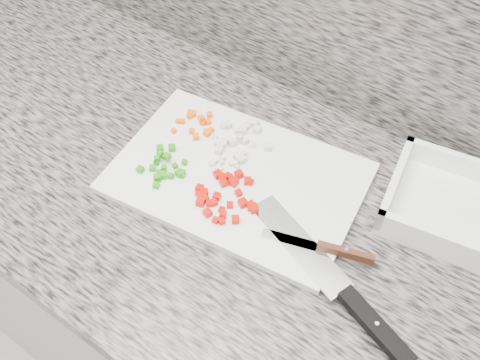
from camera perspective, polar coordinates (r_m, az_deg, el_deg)
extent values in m
cube|color=silver|center=(1.32, -2.16, -13.30)|extent=(3.92, 0.62, 0.86)
cube|color=#67625A|center=(0.94, -2.96, -1.30)|extent=(3.96, 0.64, 0.04)
cube|color=silver|center=(0.93, -0.30, 0.29)|extent=(0.45, 0.33, 0.01)
cube|color=#FF5905|center=(1.00, -3.97, 6.15)|extent=(0.01, 0.01, 0.01)
cube|color=#FF5905|center=(1.00, -3.40, 6.20)|extent=(0.01, 0.01, 0.01)
cube|color=#FF5905|center=(0.98, -3.53, 5.00)|extent=(0.01, 0.01, 0.01)
cube|color=#FF5905|center=(1.02, -5.32, 7.11)|extent=(0.01, 0.01, 0.01)
cube|color=#FF5905|center=(1.01, -3.28, 6.94)|extent=(0.01, 0.01, 0.01)
cube|color=#FF5905|center=(1.02, -5.38, 6.79)|extent=(0.01, 0.01, 0.01)
cube|color=#FF5905|center=(0.99, -5.17, 5.20)|extent=(0.01, 0.01, 0.01)
cube|color=#FF5905|center=(1.01, -6.63, 6.26)|extent=(0.01, 0.01, 0.01)
cube|color=#FF5905|center=(0.99, -7.08, 5.22)|extent=(0.01, 0.01, 0.01)
cube|color=#FF5905|center=(0.98, -3.65, 5.17)|extent=(0.01, 0.01, 0.01)
cube|color=#FF5905|center=(0.98, -4.75, 4.62)|extent=(0.02, 0.02, 0.01)
cube|color=#FF5905|center=(1.02, -5.03, 7.07)|extent=(0.02, 0.02, 0.01)
cube|color=#FF5905|center=(1.01, -6.14, 6.25)|extent=(0.01, 0.01, 0.01)
cube|color=#FF5905|center=(0.98, -4.70, 4.58)|extent=(0.01, 0.01, 0.01)
cube|color=#FF5905|center=(1.00, -4.14, 6.56)|extent=(0.01, 0.01, 0.01)
cube|color=#FF5905|center=(0.99, -3.14, 5.35)|extent=(0.01, 0.01, 0.01)
cube|color=beige|center=(0.98, 0.34, 5.34)|extent=(0.02, 0.02, 0.01)
cube|color=beige|center=(0.94, 0.35, 2.30)|extent=(0.01, 0.01, 0.01)
cube|color=beige|center=(0.95, -2.27, 3.19)|extent=(0.02, 0.02, 0.01)
cube|color=beige|center=(0.98, -0.20, 5.32)|extent=(0.02, 0.02, 0.01)
cube|color=beige|center=(0.99, 0.07, 5.47)|extent=(0.01, 0.01, 0.01)
cube|color=beige|center=(0.98, 1.83, 5.38)|extent=(0.01, 0.01, 0.01)
cube|color=beige|center=(0.96, -1.83, 3.92)|extent=(0.01, 0.01, 0.01)
cube|color=beige|center=(0.95, 0.50, 2.86)|extent=(0.01, 0.01, 0.01)
cube|color=beige|center=(0.96, -2.02, 3.71)|extent=(0.01, 0.01, 0.01)
cube|color=beige|center=(0.96, 1.34, 3.77)|extent=(0.01, 0.01, 0.01)
cube|color=beige|center=(0.98, 0.10, 5.31)|extent=(0.01, 0.01, 0.01)
cube|color=beige|center=(0.93, 0.08, 2.23)|extent=(0.02, 0.02, 0.01)
cube|color=beige|center=(0.97, -2.69, 4.56)|extent=(0.01, 0.01, 0.01)
cube|color=beige|center=(0.96, -2.50, 4.04)|extent=(0.01, 0.01, 0.01)
cube|color=beige|center=(1.00, 1.15, 6.11)|extent=(0.02, 0.02, 0.01)
cube|color=beige|center=(0.96, -1.70, 3.81)|extent=(0.01, 0.01, 0.01)
cube|color=beige|center=(0.99, 0.73, 5.81)|extent=(0.02, 0.02, 0.01)
cube|color=beige|center=(0.99, -1.74, 5.82)|extent=(0.01, 0.01, 0.01)
cube|color=beige|center=(0.96, -1.72, 4.05)|extent=(0.01, 0.01, 0.01)
cube|color=beige|center=(0.94, -0.25, 2.52)|extent=(0.01, 0.01, 0.01)
cube|color=beige|center=(0.94, -0.01, 2.58)|extent=(0.01, 0.01, 0.01)
cube|color=beige|center=(0.97, 0.52, 4.18)|extent=(0.01, 0.01, 0.01)
cube|color=beige|center=(0.94, -0.08, 2.50)|extent=(0.01, 0.01, 0.01)
cube|color=beige|center=(0.96, -0.06, 4.61)|extent=(0.01, 0.01, 0.01)
cube|color=beige|center=(0.99, -1.30, 5.89)|extent=(0.02, 0.02, 0.01)
cube|color=beige|center=(0.96, 2.98, 3.59)|extent=(0.02, 0.02, 0.01)
cube|color=beige|center=(0.96, -0.84, 4.11)|extent=(0.02, 0.02, 0.01)
cube|color=beige|center=(1.00, 1.61, 6.09)|extent=(0.01, 0.01, 0.01)
cube|color=#22880C|center=(0.93, -8.60, 0.71)|extent=(0.02, 0.02, 0.01)
cube|color=#22880C|center=(0.94, -8.83, 2.29)|extent=(0.01, 0.01, 0.01)
cube|color=#22880C|center=(0.94, -10.61, 1.13)|extent=(0.01, 0.01, 0.01)
cube|color=#22880C|center=(0.94, -9.31, 1.30)|extent=(0.01, 0.01, 0.01)
cube|color=#22880C|center=(0.92, -8.08, 1.31)|extent=(0.01, 0.01, 0.01)
cube|color=#22880C|center=(0.92, -6.49, 0.74)|extent=(0.01, 0.01, 0.01)
cube|color=#22880C|center=(0.93, -6.96, 1.51)|extent=(0.01, 0.01, 0.01)
cube|color=#22880C|center=(0.96, -8.53, 3.34)|extent=(0.02, 0.02, 0.01)
cube|color=#22880C|center=(0.94, -7.81, 2.50)|extent=(0.01, 0.01, 0.01)
cube|color=#22880C|center=(0.92, -7.38, 0.43)|extent=(0.01, 0.01, 0.01)
cube|color=#22880C|center=(0.94, -8.50, 2.78)|extent=(0.01, 0.01, 0.01)
cube|color=#22880C|center=(0.92, -8.21, 0.54)|extent=(0.02, 0.02, 0.01)
cube|color=#22880C|center=(0.92, -6.28, 0.68)|extent=(0.01, 0.01, 0.01)
cube|color=#22880C|center=(0.94, -8.89, 1.89)|extent=(0.01, 0.01, 0.01)
cube|color=#22880C|center=(0.91, -8.93, -0.56)|extent=(0.01, 0.01, 0.01)
cube|color=#22880C|center=(0.92, -8.82, 0.22)|extent=(0.02, 0.02, 0.01)
cube|color=#22880C|center=(0.94, -5.93, 1.90)|extent=(0.01, 0.01, 0.01)
cube|color=#22880C|center=(0.96, -7.27, 3.43)|extent=(0.02, 0.02, 0.01)
cube|color=#C60D02|center=(0.91, -1.25, 0.39)|extent=(0.01, 0.01, 0.01)
cube|color=#C60D02|center=(0.90, -0.69, -0.21)|extent=(0.01, 0.01, 0.01)
cube|color=#C60D02|center=(0.89, -4.44, -1.41)|extent=(0.01, 0.01, 0.01)
cube|color=#C60D02|center=(0.87, -1.96, -3.17)|extent=(0.01, 0.01, 0.01)
cube|color=#C60D02|center=(0.86, -1.98, -4.40)|extent=(0.01, 0.01, 0.01)
cube|color=#C60D02|center=(0.89, -2.49, -1.70)|extent=(0.01, 0.01, 0.01)
cube|color=#C60D02|center=(0.89, -3.76, -1.29)|extent=(0.02, 0.02, 0.01)
cube|color=#C60D02|center=(0.90, -4.33, -0.87)|extent=(0.02, 0.02, 0.01)
cube|color=#C60D02|center=(0.90, 1.15, -0.22)|extent=(0.01, 0.01, 0.01)
cube|color=#C60D02|center=(0.88, -3.29, -2.51)|extent=(0.01, 0.01, 0.01)
cube|color=#C60D02|center=(0.87, 1.54, -3.10)|extent=(0.02, 0.02, 0.01)
cube|color=#C60D02|center=(0.86, -0.50, -4.22)|extent=(0.02, 0.02, 0.01)
cube|color=#C60D02|center=(0.89, -4.23, -1.63)|extent=(0.02, 0.02, 0.01)
cube|color=#C60D02|center=(0.88, -2.49, -1.76)|extent=(0.01, 0.01, 0.01)
cube|color=#C60D02|center=(0.86, -1.82, -3.73)|extent=(0.01, 0.01, 0.01)
cube|color=#C60D02|center=(0.86, -2.61, -4.29)|extent=(0.01, 0.01, 0.01)
cube|color=#C60D02|center=(0.86, -3.50, -3.49)|extent=(0.02, 0.02, 0.01)
cube|color=#C60D02|center=(0.87, 0.31, -2.47)|extent=(0.02, 0.02, 0.01)
cube|color=#C60D02|center=(0.87, 1.29, -2.88)|extent=(0.02, 0.02, 0.01)
cube|color=#C60D02|center=(0.88, -2.82, -2.39)|extent=(0.01, 0.01, 0.01)
cube|color=#C60D02|center=(0.91, -1.80, 0.28)|extent=(0.01, 0.01, 0.01)
cube|color=#C60D02|center=(0.90, -1.78, -0.28)|extent=(0.02, 0.02, 0.01)
cube|color=#C60D02|center=(0.91, -0.12, 0.62)|extent=(0.02, 0.02, 0.01)
cube|color=#C60D02|center=(0.87, -1.08, -2.65)|extent=(0.01, 0.01, 0.01)
cube|color=#C60D02|center=(0.87, 1.20, -2.70)|extent=(0.02, 0.02, 0.01)
cube|color=#C60D02|center=(0.91, -2.41, 0.60)|extent=(0.02, 0.02, 0.01)
cube|color=#C60D02|center=(0.89, -0.17, -1.37)|extent=(0.01, 0.01, 0.01)
cube|color=#C60D02|center=(0.88, -3.81, -2.00)|extent=(0.02, 0.02, 0.01)
cube|color=#C60D02|center=(0.88, -4.22, -2.35)|extent=(0.02, 0.02, 0.01)
cube|color=#C60D02|center=(0.90, 0.83, -0.09)|extent=(0.02, 0.02, 0.01)
cube|color=beige|center=(0.93, -3.00, 1.79)|extent=(0.01, 0.01, 0.01)
cube|color=beige|center=(0.93, -3.17, 1.73)|extent=(0.01, 0.01, 0.01)
cube|color=beige|center=(0.93, -0.93, 1.79)|extent=(0.01, 0.01, 0.01)
cube|color=beige|center=(0.93, -2.01, 1.89)|extent=(0.01, 0.01, 0.01)
cube|color=beige|center=(0.93, -0.29, 1.45)|extent=(0.01, 0.01, 0.01)
cube|color=beige|center=(0.94, -2.70, 2.11)|extent=(0.01, 0.01, 0.01)
cube|color=beige|center=(0.93, -2.91, 1.76)|extent=(0.01, 0.01, 0.01)
cube|color=beige|center=(0.94, -1.87, 2.39)|extent=(0.01, 0.01, 0.01)
cube|color=beige|center=(0.93, -2.21, 1.59)|extent=(0.01, 0.01, 0.01)
cube|color=beige|center=(0.93, -2.37, 1.36)|extent=(0.01, 0.01, 0.01)
cube|color=beige|center=(0.92, -2.13, 1.19)|extent=(0.01, 0.01, 0.01)
cube|color=beige|center=(0.94, -2.69, 2.02)|extent=(0.01, 0.01, 0.01)
cube|color=beige|center=(0.93, -0.52, 1.74)|extent=(0.01, 0.01, 0.01)
cube|color=silver|center=(0.84, 6.35, -6.85)|extent=(0.21, 0.11, 0.00)
cube|color=black|center=(0.79, 14.26, -14.90)|extent=(0.13, 0.07, 0.02)
cylinder|color=silver|center=(0.78, 14.39, -14.63)|extent=(0.01, 0.01, 0.00)
cube|color=silver|center=(0.84, 5.26, -6.38)|extent=(0.09, 0.04, 0.00)
cube|color=#4D2313|center=(0.84, 11.19, -7.61)|extent=(0.09, 0.04, 0.02)
cylinder|color=silver|center=(0.83, 11.28, -7.28)|extent=(0.01, 0.01, 0.00)
cube|color=white|center=(0.95, 22.77, -3.67)|extent=(0.28, 0.22, 0.01)
cube|color=white|center=(0.99, 24.15, 0.94)|extent=(0.25, 0.05, 0.04)
cube|color=white|center=(0.87, 22.26, -6.84)|extent=(0.25, 0.05, 0.04)
cube|color=white|center=(0.92, 16.17, -0.16)|extent=(0.04, 0.18, 0.04)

